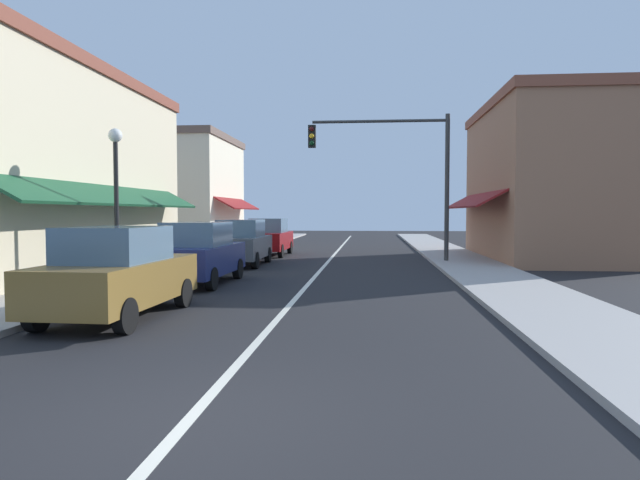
# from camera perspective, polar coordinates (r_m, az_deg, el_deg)

# --- Properties ---
(ground_plane) EXTENTS (80.00, 80.00, 0.00)m
(ground_plane) POSITION_cam_1_polar(r_m,az_deg,el_deg) (23.26, 0.84, -2.22)
(ground_plane) COLOR black
(sidewalk_left) EXTENTS (2.60, 56.00, 0.12)m
(sidewalk_left) POSITION_cam_1_polar(r_m,az_deg,el_deg) (24.30, -12.21, -1.93)
(sidewalk_left) COLOR #A39E99
(sidewalk_left) RESTS_ON ground
(sidewalk_right) EXTENTS (2.60, 56.00, 0.12)m
(sidewalk_right) POSITION_cam_1_polar(r_m,az_deg,el_deg) (23.48, 14.36, -2.11)
(sidewalk_right) COLOR #A39E99
(sidewalk_right) RESTS_ON ground
(lane_center_stripe) EXTENTS (0.14, 52.00, 0.01)m
(lane_center_stripe) POSITION_cam_1_polar(r_m,az_deg,el_deg) (23.26, 0.84, -2.21)
(lane_center_stripe) COLOR silver
(lane_center_stripe) RESTS_ON ground
(storefront_left_block) EXTENTS (6.29, 14.20, 6.85)m
(storefront_left_block) POSITION_cam_1_polar(r_m,az_deg,el_deg) (20.41, -27.78, 6.39)
(storefront_left_block) COLOR beige
(storefront_left_block) RESTS_ON ground
(storefront_right_block) EXTENTS (6.30, 10.20, 6.80)m
(storefront_right_block) POSITION_cam_1_polar(r_m,az_deg,el_deg) (26.24, 21.98, 5.59)
(storefront_right_block) COLOR #9E6B4C
(storefront_right_block) RESTS_ON ground
(storefront_far_left) EXTENTS (6.93, 8.20, 6.68)m
(storefront_far_left) POSITION_cam_1_polar(r_m,az_deg,el_deg) (35.03, -13.77, 4.86)
(storefront_far_left) COLOR beige
(storefront_far_left) RESTS_ON ground
(parked_car_nearest_left) EXTENTS (1.86, 4.14, 1.77)m
(parked_car_nearest_left) POSITION_cam_1_polar(r_m,az_deg,el_deg) (11.38, -20.03, -3.20)
(parked_car_nearest_left) COLOR brown
(parked_car_nearest_left) RESTS_ON ground
(parked_car_second_left) EXTENTS (1.83, 4.13, 1.77)m
(parked_car_second_left) POSITION_cam_1_polar(r_m,az_deg,el_deg) (16.24, -12.35, -1.35)
(parked_car_second_left) COLOR navy
(parked_car_second_left) RESTS_ON ground
(parked_car_third_left) EXTENTS (1.83, 4.13, 1.77)m
(parked_car_third_left) POSITION_cam_1_polar(r_m,az_deg,el_deg) (21.73, -8.03, -0.28)
(parked_car_third_left) COLOR #4C5156
(parked_car_third_left) RESTS_ON ground
(parked_car_far_left) EXTENTS (1.80, 4.11, 1.77)m
(parked_car_far_left) POSITION_cam_1_polar(r_m,az_deg,el_deg) (26.61, -5.24, 0.30)
(parked_car_far_left) COLOR maroon
(parked_car_far_left) RESTS_ON ground
(traffic_signal_mast_arm) EXTENTS (5.65, 0.50, 5.97)m
(traffic_signal_mast_arm) POSITION_cam_1_polar(r_m,az_deg,el_deg) (22.77, 8.07, 7.98)
(traffic_signal_mast_arm) COLOR #333333
(traffic_signal_mast_arm) RESTS_ON ground
(street_lamp_left_near) EXTENTS (0.36, 0.36, 4.23)m
(street_lamp_left_near) POSITION_cam_1_polar(r_m,az_deg,el_deg) (15.60, -20.15, 5.82)
(street_lamp_left_near) COLOR black
(street_lamp_left_near) RESTS_ON ground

